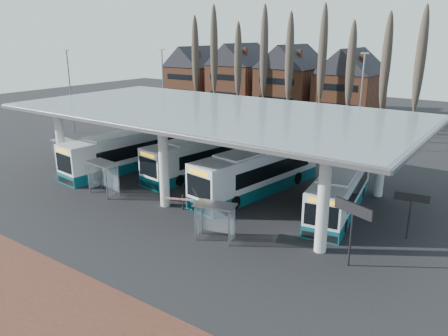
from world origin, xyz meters
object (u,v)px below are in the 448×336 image
Objects in this scene: bus_3 at (340,191)px; bus_2 at (258,171)px; shelter_2 at (216,213)px; shelter_1 at (104,171)px; shelter_0 at (67,149)px; bus_0 at (127,152)px; bus_1 at (203,156)px.

bus_2 is at bearing 170.42° from bus_3.
bus_2 is 4.75× the size of shelter_2.
bus_2 is 11.96m from shelter_1.
shelter_2 is (2.28, -8.75, 0.02)m from bus_2.
shelter_0 is 1.16× the size of shelter_2.
bus_3 is (19.69, 1.76, -0.18)m from bus_0.
bus_0 is 3.98× the size of shelter_0.
bus_1 is 12.44m from shelter_0.
bus_1 reaches higher than shelter_1.
bus_2 reaches higher than shelter_2.
bus_3 is (13.21, -1.35, -0.14)m from bus_1.
bus_1 is 9.14m from shelter_1.
shelter_1 is at bearing -51.42° from bus_0.
bus_2 reaches higher than bus_3.
bus_3 is at bearing 20.69° from shelter_0.
bus_1 is at bearing 116.60° from shelter_2.
bus_3 is at bearing 29.69° from shelter_1.
bus_0 is at bearing 176.03° from bus_3.
bus_0 is 19.77m from bus_3.
shelter_1 is at bearing -100.38° from bus_1.
bus_2 is at bearing 25.34° from shelter_0.
bus_2 reaches higher than bus_0.
shelter_0 is (-23.87, -5.04, 0.56)m from bus_3.
bus_2 is at bearing 14.05° from bus_0.
shelter_1 is 11.78m from shelter_2.
bus_1 is 3.90× the size of shelter_0.
bus_3 is 3.88× the size of shelter_1.
shelter_1 is (7.71, -2.26, -0.13)m from shelter_0.
bus_2 is 4.10× the size of shelter_0.
bus_3 is 17.74m from shelter_1.
shelter_1 reaches higher than shelter_2.
bus_1 is 1.10× the size of bus_3.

